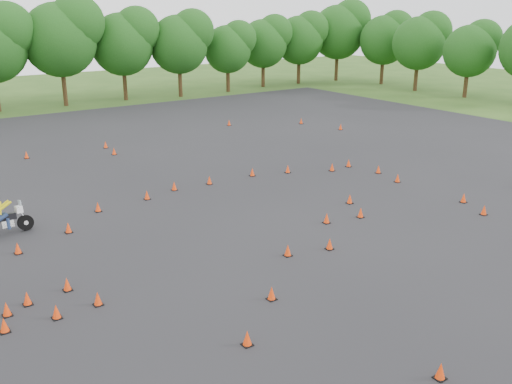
# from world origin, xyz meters

# --- Properties ---
(ground) EXTENTS (140.00, 140.00, 0.00)m
(ground) POSITION_xyz_m (0.00, 0.00, 0.00)
(ground) COLOR #2D5119
(ground) RESTS_ON ground
(asphalt_pad) EXTENTS (62.00, 62.00, 0.00)m
(asphalt_pad) POSITION_xyz_m (0.00, 6.00, 0.01)
(asphalt_pad) COLOR black
(asphalt_pad) RESTS_ON ground
(treeline) EXTENTS (86.86, 32.64, 11.01)m
(treeline) POSITION_xyz_m (3.90, 35.00, 4.67)
(treeline) COLOR #194714
(treeline) RESTS_ON ground
(traffic_cones) EXTENTS (33.34, 32.38, 0.45)m
(traffic_cones) POSITION_xyz_m (0.37, 4.64, 0.23)
(traffic_cones) COLOR #F13B0A
(traffic_cones) RESTS_ON asphalt_pad
(rider_yellow) EXTENTS (2.29, 0.78, 1.75)m
(rider_yellow) POSITION_xyz_m (-10.02, 8.33, 0.88)
(rider_yellow) COLOR gold
(rider_yellow) RESTS_ON ground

